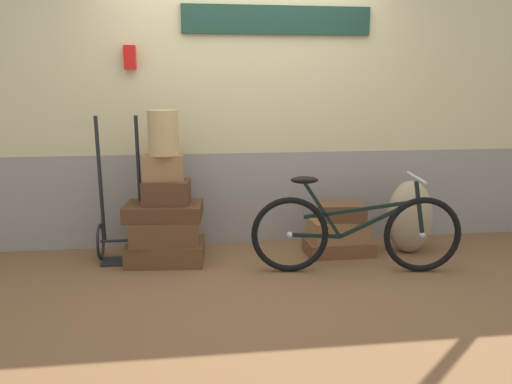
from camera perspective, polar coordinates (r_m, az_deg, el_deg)
The scene contains 14 objects.
ground at distance 4.26m, azimuth -0.31°, elevation -9.05°, with size 10.11×5.20×0.06m, color brown.
station_building at distance 4.82m, azimuth -1.48°, elevation 10.77°, with size 8.11×0.74×2.79m.
suitcase_0 at distance 4.47m, azimuth -10.03°, elevation -6.56°, with size 0.65×0.42×0.18m, color brown.
suitcase_1 at distance 4.42m, azimuth -10.14°, elevation -4.24°, with size 0.57×0.41×0.20m, color brown.
suitcase_2 at distance 4.40m, azimuth -10.26°, elevation -2.11°, with size 0.64×0.41×0.13m, color #4C2D19.
suitcase_3 at distance 4.35m, azimuth -9.95°, elevation -0.03°, with size 0.38×0.26×0.20m, color #4C2D19.
suitcase_4 at distance 4.35m, azimuth -10.31°, elevation 2.72°, with size 0.34×0.22×0.21m, color olive.
suitcase_5 at distance 4.69m, azimuth 9.13°, elevation -6.02°, with size 0.58×0.37×0.12m, color brown.
suitcase_6 at distance 4.64m, azimuth 9.13°, elevation -4.19°, with size 0.49×0.32×0.19m, color olive.
suitcase_7 at distance 4.58m, azimuth 9.56°, elevation -2.17°, with size 0.39×0.28×0.15m, color brown.
wicker_basket at distance 4.29m, azimuth -10.32°, elevation 6.52°, with size 0.25×0.25×0.37m, color tan.
luggage_trolley at distance 4.58m, azimuth -14.70°, elevation -3.90°, with size 0.41×0.38×1.24m.
burlap_sack at distance 4.80m, azimuth 16.75°, elevation -2.64°, with size 0.40×0.34×0.66m, color #9E8966.
bicycle at distance 4.19m, azimuth 11.00°, elevation -4.39°, with size 1.68×0.46×0.79m.
Camera 1 is at (-0.50, -3.95, 1.50)m, focal length 35.87 mm.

